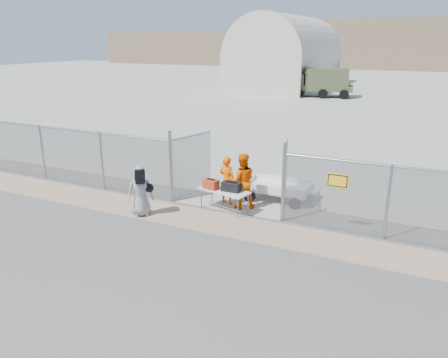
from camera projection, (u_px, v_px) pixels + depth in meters
The scene contains 14 objects.
ground at pixel (194, 234), 12.67m from camera, with size 160.00×160.00×0.00m, color #444444.
tarmac_inside at pixel (378, 90), 48.76m from camera, with size 160.00×80.00×0.01m, color #A5A496.
dirt_strip at pixel (210, 221), 13.53m from camera, with size 44.00×1.60×0.01m, color tan.
distant_hills at pixel (437, 44), 76.27m from camera, with size 140.00×6.00×9.00m, color #7F684F, non-canonical shape.
chain_link_fence at pixel (224, 179), 14.06m from camera, with size 40.00×0.20×2.20m, color gray, non-canonical shape.
quonset_hangar at pixel (288, 52), 49.92m from camera, with size 9.00×18.00×8.00m, color beige, non-canonical shape.
folding_table at pixel (224, 200), 14.31m from camera, with size 1.69×0.70×0.72m, color white, non-canonical shape.
orange_bag at pixel (211, 184), 14.29m from camera, with size 0.48×0.32×0.30m, color red.
black_duffel at pixel (231, 187), 14.06m from camera, with size 0.60×0.35×0.29m, color black.
security_worker_left at pixel (227, 180), 14.77m from camera, with size 0.61×0.40×1.68m, color #F85F00.
security_worker_right at pixel (242, 181), 14.39m from camera, with size 0.91×0.71×1.87m, color #F85F00.
visitor at pixel (140, 191), 13.77m from camera, with size 0.80×0.52×1.64m, color gray.
utility_trailer at pixel (278, 190), 15.30m from camera, with size 2.94×1.51×0.71m, color white, non-canonical shape.
military_truck at pixel (322, 83), 42.14m from camera, with size 5.77×2.13×2.75m, color #494F2E, non-canonical shape.
Camera 1 is at (5.76, -10.08, 5.40)m, focal length 35.00 mm.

